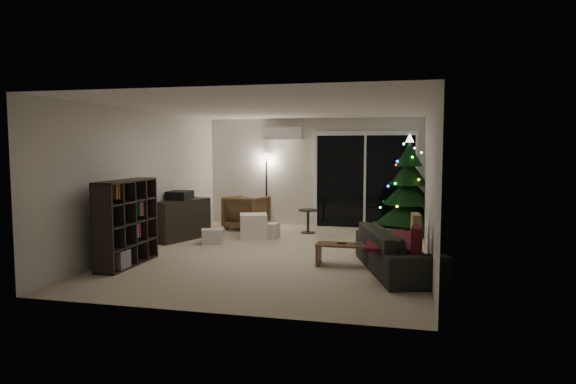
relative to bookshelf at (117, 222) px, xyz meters
name	(u,v)px	position (x,y,z in m)	size (l,w,h in m)	color
room	(319,189)	(2.71, 2.87, 0.35)	(6.50, 7.51, 2.60)	beige
bookshelf	(117,222)	(0.00, 0.00, 0.00)	(0.34, 1.34, 1.34)	black
media_cabinet	(180,219)	(0.00, 2.26, -0.27)	(0.48, 1.28, 0.80)	black
stereo	(180,195)	(0.00, 2.26, 0.22)	(0.41, 0.48, 0.17)	black
armchair	(247,212)	(0.90, 3.77, -0.29)	(0.82, 0.84, 0.76)	brown
ottoman	(254,226)	(1.37, 2.76, -0.43)	(0.54, 0.54, 0.48)	silver
cardboard_box_a	(212,236)	(0.78, 1.98, -0.53)	(0.39, 0.30, 0.28)	silver
cardboard_box_b	(267,230)	(1.65, 2.81, -0.52)	(0.44, 0.33, 0.31)	silver
side_table	(308,221)	(2.34, 3.58, -0.41)	(0.41, 0.41, 0.51)	black
floor_lamp	(266,191)	(1.15, 4.52, 0.14)	(0.26, 0.26, 1.62)	black
sofa	(398,250)	(4.30, 0.55, -0.35)	(2.19, 0.86, 0.64)	black
sofa_throw	(392,241)	(4.20, 0.55, -0.21)	(0.68, 1.58, 0.05)	#4C131C
cushion_a	(416,227)	(4.55, 1.20, -0.09)	(0.13, 0.42, 0.42)	#A38E52
cushion_b	(417,242)	(4.55, -0.10, -0.09)	(0.13, 0.42, 0.42)	#4C131C
coffee_table	(351,255)	(3.58, 0.74, -0.50)	(1.09, 0.38, 0.34)	brown
remote_a	(342,243)	(3.43, 0.74, -0.31)	(0.14, 0.04, 0.02)	black
remote_b	(358,243)	(3.68, 0.79, -0.31)	(0.13, 0.04, 0.02)	slate
christmas_tree	(409,184)	(4.42, 3.94, 0.39)	(1.31, 1.31, 2.12)	black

